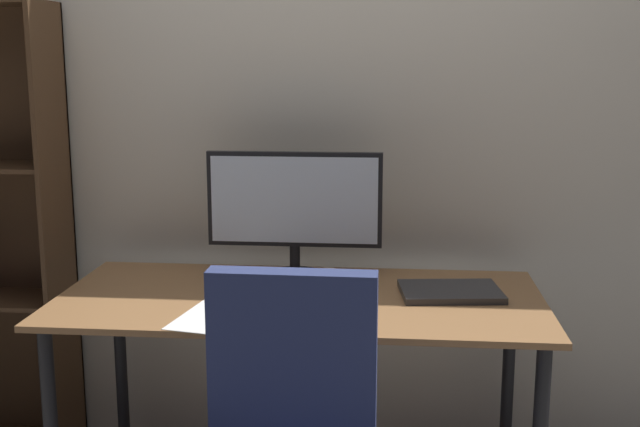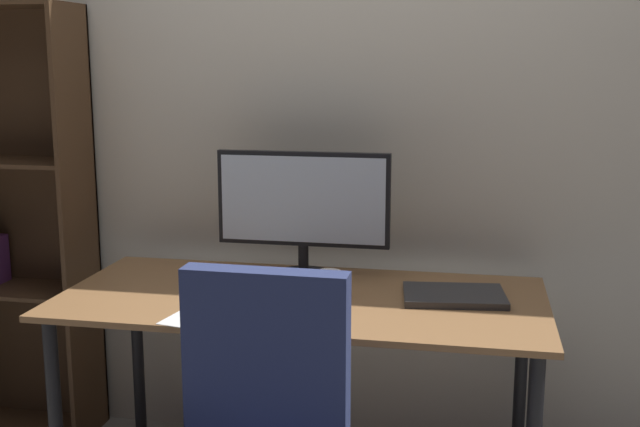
% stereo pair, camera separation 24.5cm
% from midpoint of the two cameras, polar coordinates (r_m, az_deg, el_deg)
% --- Properties ---
extents(back_wall, '(6.40, 0.10, 2.60)m').
position_cam_midpoint_polar(back_wall, '(3.00, -2.65, 7.36)').
color(back_wall, beige).
rests_on(back_wall, ground).
extents(desk, '(1.57, 0.74, 0.74)m').
position_cam_midpoint_polar(desk, '(2.60, -4.17, -7.70)').
color(desk, olive).
rests_on(desk, ground).
extents(monitor, '(0.61, 0.20, 0.44)m').
position_cam_midpoint_polar(monitor, '(2.74, -4.41, 0.55)').
color(monitor, black).
rests_on(monitor, desk).
extents(keyboard, '(0.30, 0.12, 0.02)m').
position_cam_midpoint_polar(keyboard, '(2.38, -6.20, -7.25)').
color(keyboard, black).
rests_on(keyboard, desk).
extents(mouse, '(0.06, 0.10, 0.03)m').
position_cam_midpoint_polar(mouse, '(2.36, -1.52, -7.16)').
color(mouse, black).
rests_on(mouse, desk).
extents(coffee_mug, '(0.09, 0.08, 0.09)m').
position_cam_midpoint_polar(coffee_mug, '(2.53, -2.16, -5.18)').
color(coffee_mug, white).
rests_on(coffee_mug, desk).
extents(laptop, '(0.34, 0.27, 0.02)m').
position_cam_midpoint_polar(laptop, '(2.59, 6.71, -5.65)').
color(laptop, '#2D2D30').
rests_on(laptop, desk).
extents(paper_sheet, '(0.26, 0.33, 0.00)m').
position_cam_midpoint_polar(paper_sheet, '(2.40, -10.41, -7.37)').
color(paper_sheet, white).
rests_on(paper_sheet, desk).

